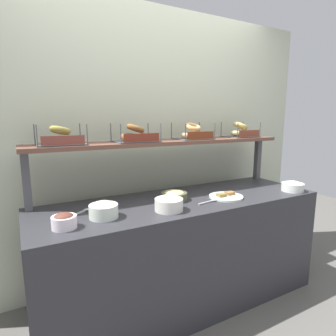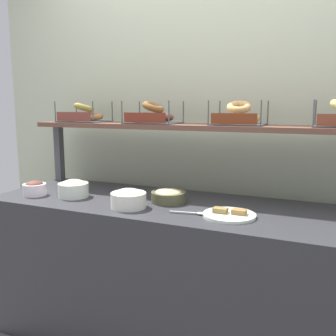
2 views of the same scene
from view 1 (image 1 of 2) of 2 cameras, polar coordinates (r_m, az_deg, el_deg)
The scene contains 18 objects.
ground_plane at distance 2.52m, azimuth 2.84°, elevation -25.22°, with size 8.00×8.00×0.00m, color #595651.
back_wall at distance 2.55m, azimuth -3.35°, elevation 4.30°, with size 3.40×0.06×2.40m, color beige.
deli_counter at distance 2.30m, azimuth 2.94°, elevation -16.58°, with size 2.20×0.70×0.85m, color #2D2D33.
shelf_riser_left at distance 2.06m, azimuth -26.86°, elevation -2.46°, with size 0.05×0.05×0.40m, color #4C4C51.
shelf_riser_right at distance 2.96m, azimuth 17.74°, elevation 1.71°, with size 0.05×0.05×0.40m, color #4C4C51.
upper_shelf at distance 2.30m, azimuth -0.39°, elevation 5.28°, with size 2.16×0.32×0.03m, color brown.
bowl_hummus at distance 2.12m, azimuth 1.25°, elevation -5.57°, with size 0.20×0.20×0.08m.
bowl_chocolate_spread at distance 1.70m, azimuth -20.39°, elevation -10.00°, with size 0.14×0.14×0.09m.
bowl_potato_salad at distance 1.80m, azimuth -12.97°, elevation -8.21°, with size 0.18×0.18×0.11m.
bowl_cream_cheese at distance 2.59m, azimuth 24.02°, elevation -3.38°, with size 0.18×0.18×0.09m.
bowl_scallion_spread at distance 1.88m, azimuth 0.18°, elevation -7.14°, with size 0.19×0.19×0.10m.
serving_plate_white at distance 2.23m, azimuth 11.71°, elevation -5.65°, with size 0.26×0.26×0.04m.
serving_spoon_near_plate at distance 1.94m, azimuth -16.98°, elevation -8.42°, with size 0.16×0.11×0.01m.
serving_spoon_by_edge at distance 2.10m, azimuth 8.64°, elevation -6.67°, with size 0.18×0.05×0.01m.
bagel_basket_everything at distance 2.04m, azimuth -21.03°, elevation 5.66°, with size 0.32×0.24×0.14m.
bagel_basket_cinnamon_raisin at distance 2.16m, azimuth -6.62°, elevation 6.57°, with size 0.32×0.26×0.14m.
bagel_basket_sesame at distance 2.43m, azimuth 5.06°, elevation 6.98°, with size 0.30×0.24×0.15m.
bagel_basket_plain at distance 2.77m, azimuth 14.49°, elevation 7.11°, with size 0.28×0.25×0.15m.
Camera 1 is at (-1.08, -1.75, 1.47)m, focal length 29.97 mm.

